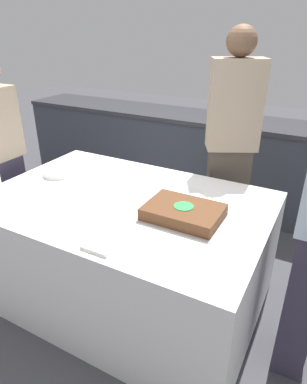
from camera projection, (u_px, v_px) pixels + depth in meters
ground_plane at (128, 294)px, 2.45m from camera, size 14.00×14.00×0.00m
back_counter at (212, 161)px, 3.56m from camera, size 4.40×0.58×0.92m
dining_table at (126, 250)px, 2.28m from camera, size 1.75×1.17×0.76m
cake at (183, 212)px, 1.90m from camera, size 0.46×0.34×0.08m
plate_stack at (58, 173)px, 2.45m from camera, size 0.20×0.20×0.04m
side_plate_near_cake at (190, 194)px, 2.18m from camera, size 0.19×0.19×0.00m
utensil_pile at (99, 247)px, 1.65m from camera, size 0.16×0.10×0.02m
person_cutting_cake at (230, 150)px, 2.51m from camera, size 0.41×0.34×1.74m
person_seated_left at (1, 158)px, 2.55m from camera, size 0.23×0.33×1.58m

